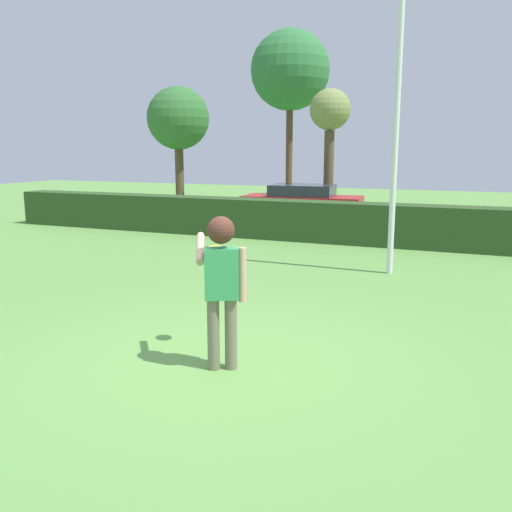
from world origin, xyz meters
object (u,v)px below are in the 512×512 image
object	(u,v)px
parked_car_red	(302,200)
birch_tree	(178,119)
person	(221,275)
maple_tree	(290,71)
frisbee	(213,250)
lamppost	(398,82)
bare_elm_tree	(330,117)

from	to	relation	value
parked_car_red	birch_tree	size ratio (longest dim) A/B	0.83
person	birch_tree	xyz separation A→B (m)	(-10.26, 16.49, 2.69)
person	maple_tree	size ratio (longest dim) A/B	0.24
frisbee	parked_car_red	xyz separation A→B (m)	(-3.03, 12.86, -0.58)
lamppost	maple_tree	xyz separation A→B (m)	(-6.21, 11.36, 1.90)
frisbee	birch_tree	xyz separation A→B (m)	(-9.84, 15.87, 2.53)
frisbee	lamppost	distance (m)	5.93
person	parked_car_red	size ratio (longest dim) A/B	0.41
parked_car_red	birch_tree	world-z (taller)	birch_tree
bare_elm_tree	frisbee	bearing A→B (deg)	-80.38
maple_tree	birch_tree	xyz separation A→B (m)	(-4.99, -0.69, -1.88)
person	birch_tree	bearing A→B (deg)	121.90
person	lamppost	size ratio (longest dim) A/B	0.26
lamppost	maple_tree	distance (m)	13.08
frisbee	maple_tree	xyz separation A→B (m)	(-4.85, 16.56, 4.41)
birch_tree	maple_tree	bearing A→B (deg)	7.88
person	bare_elm_tree	distance (m)	14.84
person	parked_car_red	distance (m)	13.92
frisbee	person	bearing A→B (deg)	-55.68
parked_car_red	maple_tree	size ratio (longest dim) A/B	0.59
maple_tree	birch_tree	world-z (taller)	maple_tree
person	bare_elm_tree	xyz separation A→B (m)	(-2.75, 14.37, 2.52)
lamppost	bare_elm_tree	world-z (taller)	lamppost
parked_car_red	bare_elm_tree	xyz separation A→B (m)	(0.69, 0.89, 2.94)
maple_tree	person	bearing A→B (deg)	-72.94
frisbee	maple_tree	world-z (taller)	maple_tree
parked_car_red	bare_elm_tree	world-z (taller)	bare_elm_tree
bare_elm_tree	maple_tree	bearing A→B (deg)	131.90
frisbee	birch_tree	size ratio (longest dim) A/B	0.04
parked_car_red	frisbee	bearing A→B (deg)	-76.76
person	parked_car_red	world-z (taller)	person
parked_car_red	lamppost	bearing A→B (deg)	-60.21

